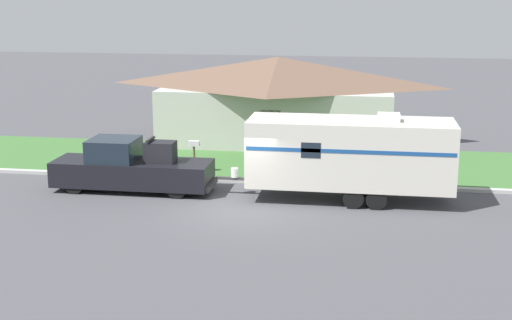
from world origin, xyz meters
The scene contains 7 objects.
ground_plane centered at (0.00, 0.00, 0.00)m, with size 120.00×120.00×0.00m, color #47474C.
curb_strip centered at (0.00, 3.75, 0.07)m, with size 80.00×0.30×0.14m.
lawn_strip centered at (0.00, 7.40, 0.01)m, with size 80.00×7.00×0.03m.
house_across_street centered at (-0.11, 12.21, 2.24)m, with size 12.46×6.62×4.33m.
pickup_truck centered at (-4.60, 1.92, 0.89)m, with size 6.29×1.91×2.11m.
travel_trailer centered at (3.86, 1.91, 1.80)m, with size 8.81×2.42×3.31m.
mailbox centered at (-2.79, 4.89, 1.08)m, with size 0.48×0.20×1.41m.
Camera 1 is at (4.37, -23.90, 7.70)m, focal length 50.00 mm.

